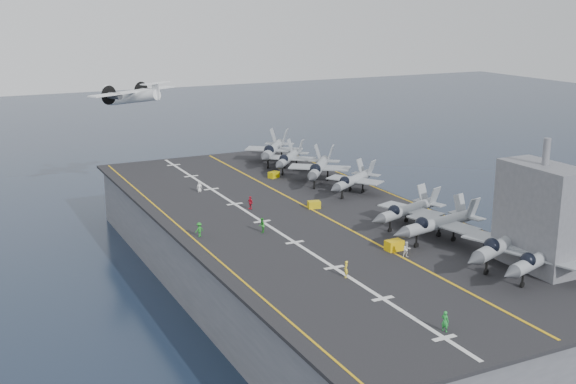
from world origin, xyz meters
name	(u,v)px	position (x,y,z in m)	size (l,w,h in m)	color
ground	(300,284)	(0.00, 0.00, 0.00)	(500.00, 500.00, 0.00)	#142135
hull	(300,252)	(0.00, 0.00, 5.00)	(36.00, 90.00, 10.00)	#56595E
flight_deck	(300,217)	(0.00, 0.00, 10.20)	(38.00, 92.00, 0.40)	black
foul_line	(319,213)	(3.00, 0.00, 10.42)	(0.35, 90.00, 0.02)	gold
landing_centerline	(262,221)	(-6.00, 0.00, 10.42)	(0.50, 90.00, 0.02)	silver
deck_edge_port	(186,232)	(-17.00, 0.00, 10.42)	(0.25, 90.00, 0.02)	gold
deck_edge_stbd	(408,201)	(18.50, 0.00, 10.42)	(0.25, 90.00, 0.02)	gold
island_superstructure	(542,204)	(15.00, -30.00, 17.90)	(5.00, 10.00, 15.00)	#56595E
fighter_jet_0	(542,257)	(12.80, -32.78, 12.87)	(16.47, 13.43, 4.94)	#949CA4
fighter_jet_1	(505,242)	(12.18, -27.78, 13.10)	(18.30, 15.38, 5.41)	gray
fighter_jet_2	(439,222)	(10.63, -17.59, 12.92)	(16.11, 12.30, 5.04)	gray
fighter_jet_3	(407,209)	(10.84, -10.51, 12.76)	(15.81, 12.97, 4.73)	#919BA2
fighter_jet_5	(353,180)	(13.12, 7.35, 12.71)	(16.01, 14.67, 4.63)	gray
fighter_jet_6	(319,167)	(11.80, 16.16, 13.08)	(17.65, 18.50, 5.36)	#8C939C
fighter_jet_7	(288,158)	(11.24, 26.50, 12.79)	(16.01, 16.35, 4.77)	gray
fighter_jet_8	(273,149)	(11.38, 33.28, 13.17)	(18.17, 19.16, 5.55)	#8E979D
tow_cart_a	(394,245)	(3.59, -18.05, 11.04)	(2.18, 1.47, 1.27)	#EDB709
tow_cart_b	(314,205)	(3.67, 2.74, 10.94)	(2.01, 1.55, 1.08)	#BFA70E
tow_cart_c	(274,175)	(6.46, 22.59, 10.94)	(2.11, 1.77, 1.08)	#C1AC07
crew_1	(346,269)	(-6.35, -23.19, 11.36)	(1.11, 1.34, 1.91)	yellow
crew_2	(262,225)	(-8.06, -4.50, 11.40)	(1.28, 1.44, 2.00)	green
crew_3	(199,230)	(-16.02, -2.44, 11.36)	(1.33, 1.07, 1.92)	#1C8422
crew_4	(250,203)	(-4.96, 6.49, 11.37)	(1.03, 1.32, 1.94)	red
crew_5	(199,187)	(-8.31, 19.17, 11.26)	(1.12, 0.82, 1.72)	white
crew_6	(445,321)	(-5.10, -38.88, 11.41)	(1.21, 1.43, 2.03)	green
crew_7	(407,249)	(3.51, -20.77, 11.36)	(1.25, 0.92, 1.93)	white
transport_plane	(134,98)	(-9.35, 53.85, 21.60)	(25.05, 22.40, 4.92)	white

